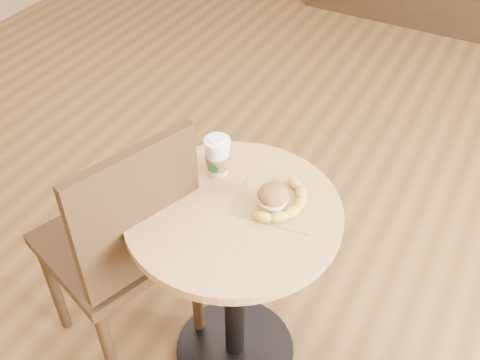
{
  "coord_description": "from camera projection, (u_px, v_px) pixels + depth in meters",
  "views": [
    {
      "loc": [
        0.45,
        -1.07,
        1.89
      ],
      "look_at": [
        -0.12,
        -0.01,
        0.83
      ],
      "focal_mm": 42.0,
      "sensor_mm": 36.0,
      "label": 1
    }
  ],
  "objects": [
    {
      "name": "chair_left",
      "position": [
        124.0,
        243.0,
        1.8
      ],
      "size": [
        0.55,
        0.55,
        0.99
      ],
      "rotation": [
        0.0,
        0.0,
        -1.9
      ],
      "color": "#342312",
      "rests_on": "ground"
    },
    {
      "name": "kraft_bag",
      "position": [
        278.0,
        204.0,
        1.64
      ],
      "size": [
        0.26,
        0.21,
        0.0
      ],
      "primitive_type": "cube",
      "rotation": [
        0.0,
        0.0,
        0.13
      ],
      "color": "#9B7C4B",
      "rests_on": "cafe_table"
    },
    {
      "name": "coffee_cup",
      "position": [
        218.0,
        157.0,
        1.71
      ],
      "size": [
        0.08,
        0.08,
        0.13
      ],
      "rotation": [
        0.0,
        0.0,
        0.21
      ],
      "color": "silver",
      "rests_on": "cafe_table"
    },
    {
      "name": "cafe_table",
      "position": [
        234.0,
        263.0,
        1.78
      ],
      "size": [
        0.64,
        0.64,
        0.75
      ],
      "color": "black",
      "rests_on": "ground"
    },
    {
      "name": "banana",
      "position": [
        287.0,
        202.0,
        1.62
      ],
      "size": [
        0.17,
        0.25,
        0.03
      ],
      "primitive_type": null,
      "rotation": [
        0.0,
        0.0,
        -0.2
      ],
      "color": "gold",
      "rests_on": "kraft_bag"
    },
    {
      "name": "muffin",
      "position": [
        273.0,
        198.0,
        1.6
      ],
      "size": [
        0.09,
        0.09,
        0.08
      ],
      "color": "white",
      "rests_on": "kraft_bag"
    }
  ]
}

